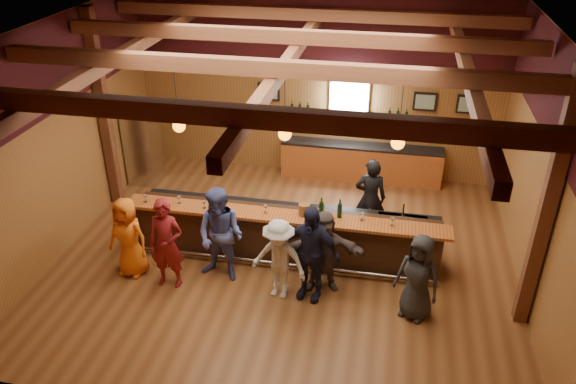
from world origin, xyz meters
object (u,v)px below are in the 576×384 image
(back_bar_cabinet, at_px, (361,162))
(customer_brown, at_px, (323,251))
(customer_navy, at_px, (310,253))
(bottle_a, at_px, (321,208))
(customer_denim, at_px, (221,235))
(bartender, at_px, (370,198))
(customer_white, at_px, (279,259))
(customer_orange, at_px, (128,237))
(customer_redvest, at_px, (166,244))
(customer_dark, at_px, (418,277))
(stainless_fridge, at_px, (143,148))
(ice_bucket, at_px, (304,209))
(bar_counter, at_px, (287,232))

(back_bar_cabinet, height_order, customer_brown, customer_brown)
(customer_brown, bearing_deg, customer_navy, -133.70)
(customer_brown, bearing_deg, bottle_a, 89.95)
(customer_denim, distance_m, bartender, 3.31)
(customer_white, distance_m, customer_brown, 0.83)
(customer_denim, bearing_deg, customer_navy, 4.58)
(customer_orange, distance_m, customer_redvest, 0.87)
(customer_dark, xyz_separation_m, bottle_a, (-1.83, 1.20, 0.45))
(customer_denim, height_order, customer_brown, customer_denim)
(customer_redvest, relative_size, customer_dark, 1.11)
(stainless_fridge, distance_m, bartender, 5.85)
(customer_white, bearing_deg, stainless_fridge, 150.18)
(customer_white, xyz_separation_m, ice_bucket, (0.27, 1.08, 0.44))
(customer_orange, bearing_deg, ice_bucket, 25.26)
(customer_white, bearing_deg, customer_dark, 10.24)
(customer_dark, bearing_deg, customer_orange, -155.96)
(customer_orange, bearing_deg, customer_white, 6.20)
(customer_brown, distance_m, ice_bucket, 0.93)
(stainless_fridge, height_order, ice_bucket, stainless_fridge)
(customer_orange, xyz_separation_m, bartender, (4.37, 2.22, 0.08))
(customer_brown, bearing_deg, back_bar_cabinet, 74.48)
(customer_brown, distance_m, bottle_a, 0.87)
(bar_counter, height_order, customer_orange, customer_orange)
(bar_counter, xyz_separation_m, stainless_fridge, (-4.12, 2.45, 0.38))
(customer_brown, xyz_separation_m, ice_bucket, (-0.46, 0.68, 0.42))
(customer_redvest, relative_size, customer_denim, 0.95)
(customer_redvest, distance_m, customer_dark, 4.50)
(stainless_fridge, distance_m, customer_navy, 6.02)
(bar_counter, bearing_deg, stainless_fridge, 149.24)
(stainless_fridge, bearing_deg, customer_denim, -48.46)
(customer_dark, distance_m, bottle_a, 2.24)
(customer_orange, distance_m, customer_navy, 3.47)
(customer_orange, xyz_separation_m, bottle_a, (3.51, 0.99, 0.45))
(ice_bucket, bearing_deg, customer_dark, -28.05)
(back_bar_cabinet, relative_size, customer_dark, 2.47)
(stainless_fridge, xyz_separation_m, customer_redvest, (2.15, -3.83, -0.00))
(bar_counter, bearing_deg, customer_brown, -48.02)
(stainless_fridge, relative_size, customer_redvest, 1.00)
(stainless_fridge, bearing_deg, customer_dark, -30.06)
(back_bar_cabinet, relative_size, customer_navy, 2.13)
(bar_counter, bearing_deg, customer_navy, -62.16)
(customer_white, distance_m, bottle_a, 1.35)
(customer_denim, xyz_separation_m, bartender, (2.62, 2.03, -0.06))
(customer_dark, relative_size, bartender, 0.91)
(customer_orange, bearing_deg, customer_navy, 8.18)
(customer_denim, bearing_deg, bottle_a, 36.77)
(customer_navy, distance_m, bottle_a, 1.08)
(stainless_fridge, distance_m, customer_brown, 6.00)
(customer_brown, height_order, bottle_a, customer_brown)
(customer_redvest, xyz_separation_m, customer_white, (2.08, 0.06, -0.11))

